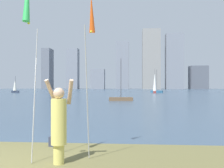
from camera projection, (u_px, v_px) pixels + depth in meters
The scene contains 16 objects.
ground at pixel (117, 93), 56.58m from camera, with size 120.00×138.00×0.12m.
person at pixel (59, 122), 5.87m from camera, with size 0.72×0.53×1.97m.
kite_flag_left at pixel (28, 0), 5.66m from camera, with size 0.16×0.77×4.52m.
kite_flag_right at pixel (91, 18), 6.62m from camera, with size 0.16×1.19×4.22m.
bag at pixel (54, 141), 7.53m from camera, with size 0.26×0.16×0.29m.
sailboat_0 at pixel (121, 98), 29.25m from camera, with size 2.80×0.70×4.89m.
sailboat_2 at pixel (157, 91), 59.56m from camera, with size 2.90×1.68×5.55m.
sailboat_3 at pixel (15, 86), 58.28m from camera, with size 1.72×0.95×3.92m.
sailboat_6 at pixel (155, 84), 56.32m from camera, with size 0.91×1.70×5.52m.
skyline_tower_0 at pixel (48, 69), 119.48m from camera, with size 3.88×6.82×19.00m.
skyline_tower_1 at pixel (73, 69), 118.23m from camera, with size 5.27×4.77×18.91m.
skyline_tower_2 at pixel (98, 79), 115.68m from camera, with size 6.20×4.05×9.08m.
skyline_tower_3 at pixel (123, 66), 116.99m from camera, with size 5.81×6.31×21.73m.
skyline_tower_4 at pixel (151, 60), 111.61m from camera, with size 7.75×6.74×26.31m.
skyline_tower_5 at pixel (174, 61), 111.65m from camera, with size 7.76×4.52×24.57m.
skyline_tower_6 at pixel (198, 78), 115.12m from camera, with size 7.75×6.38×10.53m.
Camera 1 is at (3.35, -5.55, 1.83)m, focal length 40.36 mm.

